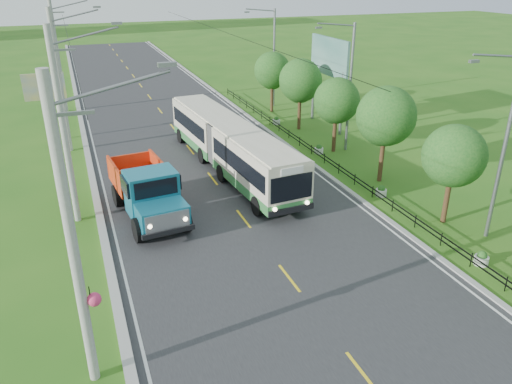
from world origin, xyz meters
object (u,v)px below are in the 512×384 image
tree_back (272,72)px  planter_near (381,191)px  pole_mid (60,81)px  dump_truck (147,188)px  tree_third (385,119)px  planter_mid (319,149)px  streetlight_mid (348,84)px  pole_near (64,128)px  streetlight_far (273,55)px  planter_front (481,259)px  billboard_left (45,91)px  streetlight_near (503,143)px  pole_nearest (75,246)px  planter_far (276,121)px  tree_second (452,158)px  billboard_right (329,62)px  pole_far (58,56)px  tree_fifth (300,83)px  tree_fourth (336,103)px  bus (230,143)px

tree_back → planter_near: (-1.26, -20.14, -3.37)m
pole_mid → dump_truck: pole_mid is taller
tree_third → planter_mid: 7.04m
tree_third → streetlight_mid: bearing=82.4°
tree_back → planter_mid: 12.66m
pole_near → tree_back: 24.98m
tree_back → planter_near: 20.46m
streetlight_far → planter_front: bearing=-93.9°
billboard_left → streetlight_near: bearing=-50.0°
pole_nearest → planter_far: bearing=56.0°
tree_second → planter_front: (-1.26, -4.14, -3.23)m
tree_second → planter_far: (-1.26, 19.86, -3.23)m
planter_near → tree_second: bearing=-72.0°
pole_near → billboard_right: 23.32m
pole_far → tree_fifth: pole_far is taller
pole_far → tree_third: 30.78m
tree_second → streetlight_far: streetlight_far is taller
pole_mid → streetlight_mid: pole_mid is taller
tree_fourth → streetlight_mid: size_ratio=0.60×
streetlight_far → bus: 17.80m
billboard_left → dump_truck: 16.77m
dump_truck → tree_second: bearing=-28.5°
pole_nearest → dump_truck: size_ratio=1.38×
tree_third → planter_mid: size_ratio=8.96×
pole_nearest → pole_mid: same height
tree_fifth → dump_truck: tree_fifth is taller
pole_near → pole_far: 24.00m
streetlight_near → streetlight_mid: size_ratio=1.00×
pole_nearest → planter_near: size_ratio=14.93×
pole_nearest → bus: size_ratio=0.60×
pole_near → pole_nearest: bearing=-89.9°
pole_near → planter_far: bearing=37.6°
streetlight_far → tree_fourth: bearing=-93.2°
streetlight_near → planter_near: size_ratio=13.54×
streetlight_mid → dump_truck: 16.71m
tree_fifth → planter_front: tree_fifth is taller
streetlight_mid → streetlight_far: same height
planter_near → bus: 10.08m
pole_nearest → pole_far: same height
planter_near → billboard_left: (-18.10, 18.00, 3.58)m
pole_mid → planter_far: 17.56m
streetlight_near → planter_front: size_ratio=13.54×
tree_fourth → bus: size_ratio=0.32×
streetlight_near → planter_front: 5.43m
pole_far → streetlight_mid: 26.80m
tree_second → billboard_right: bearing=82.2°
tree_fourth → tree_back: tree_back is taller
pole_nearest → streetlight_far: size_ratio=1.10×
billboard_right → streetlight_near: bearing=-94.7°
tree_back → planter_far: tree_back is taller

